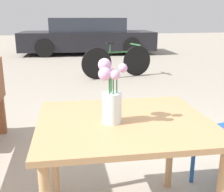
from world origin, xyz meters
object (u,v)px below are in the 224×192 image
Objects in this scene: bicycle at (118,61)px; parked_car at (87,36)px; flower_vase at (111,98)px; table_front at (124,135)px.

parked_car is (-0.04, 4.31, 0.25)m from bicycle.
table_front is at bearing 16.54° from flower_vase.
flower_vase is 4.55m from bicycle.
parked_car reaches higher than table_front.
flower_vase is 0.07× the size of parked_car.
bicycle is at bearing -89.51° from parked_car.
flower_vase reaches higher than table_front.
parked_car is (1.09, 8.68, -0.25)m from flower_vase.
bicycle is at bearing 75.58° from flower_vase.
flower_vase is at bearing -97.14° from parked_car.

